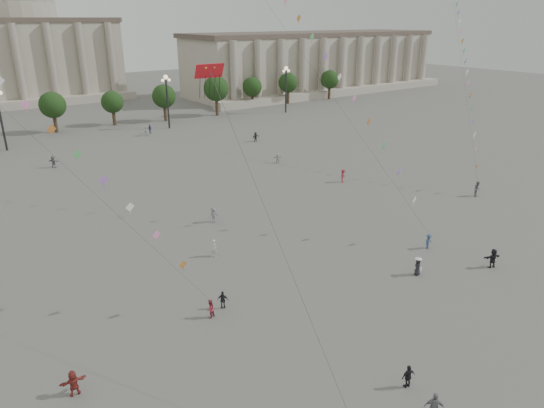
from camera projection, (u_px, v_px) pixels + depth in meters
ground at (373, 306)px, 38.08m from camera, size 360.00×360.00×0.00m
hall_east at (316, 62)px, 147.03m from camera, size 84.00×26.22×17.20m
hall_central at (20, 45)px, 130.51m from camera, size 48.30×34.30×35.50m
tree_row at (79, 104)px, 95.03m from camera, size 137.12×5.12×8.00m
lamp_post_mid_east at (167, 92)px, 96.50m from camera, size 2.00×0.90×10.65m
lamp_post_far_east at (286, 81)px, 112.94m from camera, size 2.00×0.90×10.65m
person_crowd_0 at (150, 129)px, 94.59m from camera, size 1.07×0.80×1.69m
person_crowd_3 at (493, 258)px, 43.68m from camera, size 1.77×1.07×1.82m
person_crowd_4 at (146, 131)px, 92.54m from camera, size 1.75×1.46×1.89m
person_crowd_6 at (214, 215)px, 53.38m from camera, size 1.17×0.72×1.76m
person_crowd_7 at (277, 158)px, 75.29m from camera, size 1.43×1.03×1.49m
person_crowd_8 at (343, 176)px, 66.42m from camera, size 1.36×1.19×1.82m
person_crowd_9 at (256, 137)px, 88.22m from camera, size 1.66×0.72×1.73m
person_crowd_12 at (53, 162)px, 72.82m from camera, size 1.58×1.60×1.83m
person_crowd_13 at (214, 248)px, 45.74m from camera, size 0.60×0.73×1.74m
tourist_1 at (223, 300)px, 37.56m from camera, size 0.89×0.84×1.48m
tourist_2 at (74, 383)px, 28.87m from camera, size 1.59×0.58×1.69m
tourist_3 at (434, 407)px, 26.94m from camera, size 1.08×1.13×1.88m
tourist_4 at (408, 376)px, 29.49m from camera, size 0.98×0.58×1.57m
kite_flyer_0 at (210, 309)px, 36.40m from camera, size 0.87×0.77×1.49m
kite_flyer_1 at (429, 241)px, 47.32m from camera, size 1.01×0.64×1.51m
kite_flyer_2 at (477, 189)px, 61.21m from camera, size 1.18×1.13×1.93m
hat_person at (418, 266)px, 42.43m from camera, size 0.86×0.67×1.69m
dragon_kite at (211, 84)px, 34.50m from camera, size 2.55×9.70×24.89m
kite_train_east at (458, 17)px, 71.94m from camera, size 24.43×27.60×51.80m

